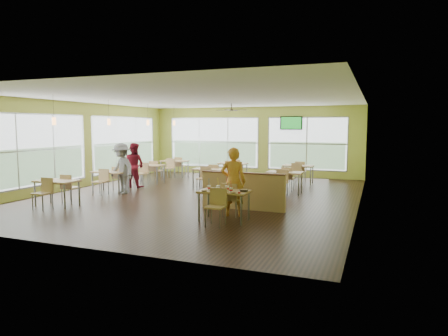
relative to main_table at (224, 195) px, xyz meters
The scene contains 20 objects.
room 3.73m from the main_table, 123.69° to the left, with size 12.00×12.04×3.20m.
window_bays 7.70m from the main_table, 127.41° to the left, with size 9.24×10.24×2.38m.
main_table is the anchor object (origin of this frame).
half_wall_divider 1.45m from the main_table, 90.00° to the left, with size 2.40×0.14×1.04m.
dining_tables 5.61m from the main_table, 122.91° to the left, with size 6.92×8.72×0.87m.
pendant_lights 6.62m from the main_table, 144.75° to the left, with size 0.11×7.31×0.86m.
ceiling_fan 6.73m from the main_table, 108.43° to the left, with size 1.25×1.25×0.29m.
tv_backwall 9.08m from the main_table, 91.29° to the left, with size 1.00×0.07×0.60m.
man_plaid 0.64m from the main_table, 87.33° to the left, with size 0.65×0.43×1.78m, color #CA5A16.
patron_maroon 6.35m from the main_table, 143.33° to the left, with size 0.82×0.64×1.68m, color maroon.
patron_grey 5.32m from the main_table, 152.37° to the left, with size 1.12×0.65×1.73m, color slate.
cup_blue 0.41m from the main_table, 165.90° to the right, with size 0.09×0.09×0.32m.
cup_yellow 0.26m from the main_table, 127.38° to the right, with size 0.10×0.10×0.36m.
cup_red_near 0.24m from the main_table, 39.36° to the right, with size 0.10×0.10×0.38m.
cup_red_far 0.37m from the main_table, 37.92° to the right, with size 0.09×0.09×0.31m.
food_basket 0.51m from the main_table, ahead, with size 0.22×0.22×0.05m.
ketchup_cup 0.55m from the main_table, 27.65° to the right, with size 0.06×0.06×0.03m, color #9B0D03.
wrapper_left 0.51m from the main_table, 142.62° to the right, with size 0.15×0.13×0.04m, color olive.
wrapper_mid 0.15m from the main_table, 54.41° to the left, with size 0.20×0.18×0.05m, color olive.
wrapper_right 0.48m from the main_table, 40.95° to the right, with size 0.13×0.12×0.03m, color olive.
Camera 1 is at (5.44, -11.94, 2.31)m, focal length 32.00 mm.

